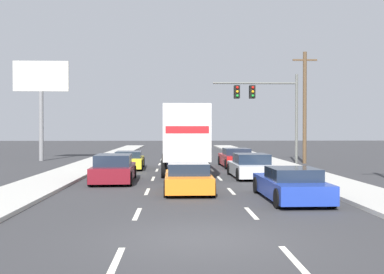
% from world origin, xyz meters
% --- Properties ---
extents(ground_plane, '(140.00, 140.00, 0.00)m').
position_xyz_m(ground_plane, '(0.00, 25.00, 0.00)').
color(ground_plane, '#333335').
extents(sidewalk_right, '(2.57, 80.00, 0.14)m').
position_xyz_m(sidewalk_right, '(6.54, 20.00, 0.07)').
color(sidewalk_right, '#B2AFA8').
rests_on(sidewalk_right, ground_plane).
extents(sidewalk_left, '(2.57, 80.00, 0.14)m').
position_xyz_m(sidewalk_left, '(-6.54, 20.00, 0.07)').
color(sidewalk_left, '#B2AFA8').
rests_on(sidewalk_left, ground_plane).
extents(lane_markings, '(3.54, 52.00, 0.01)m').
position_xyz_m(lane_markings, '(0.00, 18.22, 0.00)').
color(lane_markings, silver).
rests_on(lane_markings, ground_plane).
extents(car_yellow, '(2.00, 4.26, 1.12)m').
position_xyz_m(car_yellow, '(-3.53, 19.30, 0.53)').
color(car_yellow, yellow).
rests_on(car_yellow, ground_plane).
extents(car_maroon, '(2.06, 4.64, 1.33)m').
position_xyz_m(car_maroon, '(-3.50, 11.73, 0.61)').
color(car_maroon, maroon).
rests_on(car_maroon, ground_plane).
extents(box_truck, '(2.64, 8.80, 3.75)m').
position_xyz_m(box_truck, '(-0.09, 15.66, 2.15)').
color(box_truck, white).
rests_on(box_truck, ground_plane).
extents(car_orange, '(1.94, 4.15, 1.18)m').
position_xyz_m(car_orange, '(-0.06, 8.04, 0.54)').
color(car_orange, orange).
rests_on(car_orange, ground_plane).
extents(car_red, '(2.07, 4.68, 1.26)m').
position_xyz_m(car_red, '(3.50, 20.52, 0.58)').
color(car_red, red).
rests_on(car_red, ground_plane).
extents(car_silver, '(2.06, 4.38, 1.26)m').
position_xyz_m(car_silver, '(3.35, 13.50, 0.58)').
color(car_silver, '#B7BABF').
rests_on(car_silver, ground_plane).
extents(car_blue, '(1.99, 4.72, 1.17)m').
position_xyz_m(car_blue, '(3.53, 5.75, 0.54)').
color(car_blue, '#1E389E').
rests_on(car_blue, ground_plane).
extents(traffic_signal_mast, '(6.28, 0.69, 6.58)m').
position_xyz_m(traffic_signal_mast, '(5.82, 23.59, 4.75)').
color(traffic_signal_mast, '#595B56').
rests_on(traffic_signal_mast, ground_plane).
extents(utility_pole_mid, '(1.80, 0.28, 8.24)m').
position_xyz_m(utility_pole_mid, '(8.99, 23.61, 4.25)').
color(utility_pole_mid, brown).
rests_on(utility_pole_mid, ground_plane).
extents(roadside_billboard, '(4.39, 0.36, 7.99)m').
position_xyz_m(roadside_billboard, '(-11.31, 27.31, 5.77)').
color(roadside_billboard, slate).
rests_on(roadside_billboard, ground_plane).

